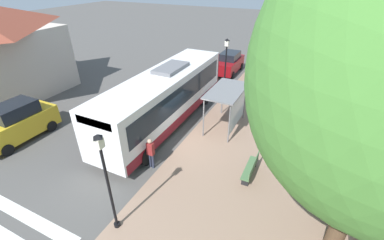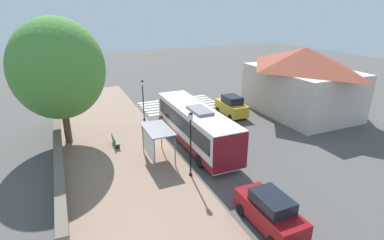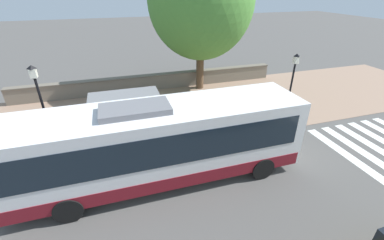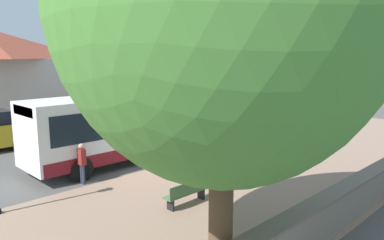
% 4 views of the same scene
% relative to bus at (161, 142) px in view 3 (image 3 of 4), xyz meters
% --- Properties ---
extents(ground_plane, '(120.00, 120.00, 0.00)m').
position_rel_bus_xyz_m(ground_plane, '(-1.98, 1.35, -1.81)').
color(ground_plane, '#514F4C').
rests_on(ground_plane, ground).
extents(sidewalk_plaza, '(9.00, 44.00, 0.02)m').
position_rel_bus_xyz_m(sidewalk_plaza, '(-6.48, 1.35, -1.80)').
color(sidewalk_plaza, '#937560').
rests_on(sidewalk_plaza, ground).
extents(stone_wall, '(0.60, 20.00, 1.18)m').
position_rel_bus_xyz_m(stone_wall, '(-10.53, 1.35, -1.21)').
color(stone_wall, slate).
rests_on(stone_wall, ground).
extents(bus, '(2.75, 11.40, 3.48)m').
position_rel_bus_xyz_m(bus, '(0.00, 0.00, 0.00)').
color(bus, white).
rests_on(bus, ground).
extents(bus_shelter, '(1.83, 3.42, 2.51)m').
position_rel_bus_xyz_m(bus_shelter, '(-3.73, -1.07, 0.30)').
color(bus_shelter, slate).
rests_on(bus_shelter, ground).
extents(pedestrian, '(0.34, 0.22, 1.68)m').
position_rel_bus_xyz_m(pedestrian, '(-1.63, 4.16, -0.82)').
color(pedestrian, '#2D3347').
rests_on(pedestrian, ground).
extents(bench, '(0.40, 1.84, 0.88)m').
position_rel_bus_xyz_m(bench, '(-6.18, 2.65, -1.32)').
color(bench, '#4C7247').
rests_on(bench, ground).
extents(street_lamp_near, '(0.28, 0.28, 4.64)m').
position_rel_bus_xyz_m(street_lamp_near, '(-2.31, -4.32, 0.93)').
color(street_lamp_near, black).
rests_on(street_lamp_near, ground).
extents(street_lamp_far, '(0.28, 0.28, 4.21)m').
position_rel_bus_xyz_m(street_lamp_far, '(-2.33, 7.61, 0.70)').
color(street_lamp_far, black).
rests_on(street_lamp_far, ground).
extents(shade_tree, '(7.31, 7.31, 10.36)m').
position_rel_bus_xyz_m(shade_tree, '(-9.70, 4.97, 4.53)').
color(shade_tree, brown).
rests_on(shade_tree, ground).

